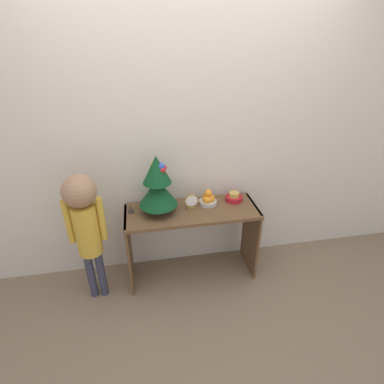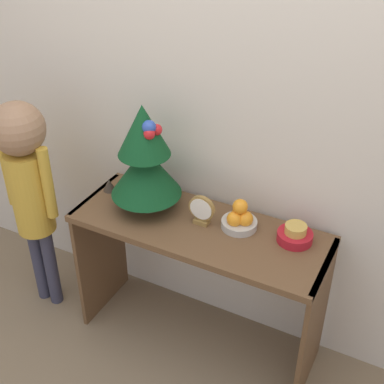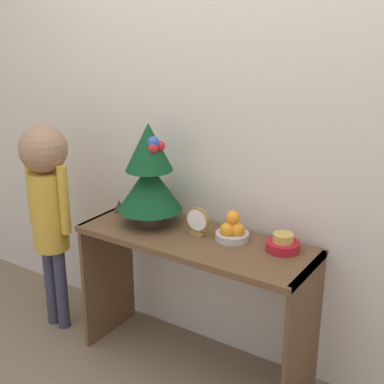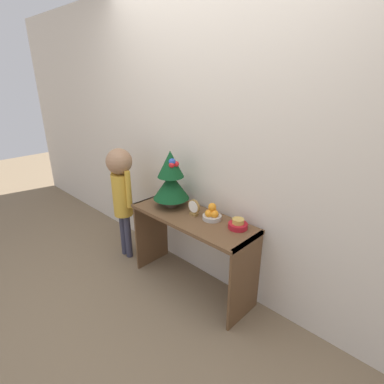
# 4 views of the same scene
# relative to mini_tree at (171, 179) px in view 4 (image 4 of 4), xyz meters

# --- Properties ---
(ground_plane) EXTENTS (12.00, 12.00, 0.00)m
(ground_plane) POSITION_rel_mini_tree_xyz_m (0.27, -0.23, -0.94)
(ground_plane) COLOR #7A664C
(back_wall) EXTENTS (7.00, 0.05, 2.50)m
(back_wall) POSITION_rel_mini_tree_xyz_m (0.27, 0.23, 0.31)
(back_wall) COLOR beige
(back_wall) RESTS_ON ground_plane
(console_table) EXTENTS (1.11, 0.41, 0.69)m
(console_table) POSITION_rel_mini_tree_xyz_m (0.27, -0.02, -0.41)
(console_table) COLOR brown
(console_table) RESTS_ON ground_plane
(mini_tree) EXTENTS (0.31, 0.31, 0.50)m
(mini_tree) POSITION_rel_mini_tree_xyz_m (0.00, 0.00, 0.00)
(mini_tree) COLOR #4C3828
(mini_tree) RESTS_ON console_table
(fruit_bowl) EXTENTS (0.15, 0.15, 0.14)m
(fruit_bowl) POSITION_rel_mini_tree_xyz_m (0.43, 0.05, -0.21)
(fruit_bowl) COLOR #B7B2A8
(fruit_bowl) RESTS_ON console_table
(singing_bowl) EXTENTS (0.15, 0.15, 0.08)m
(singing_bowl) POSITION_rel_mini_tree_xyz_m (0.66, 0.07, -0.22)
(singing_bowl) COLOR #AD1923
(singing_bowl) RESTS_ON console_table
(desk_clock) EXTENTS (0.12, 0.04, 0.14)m
(desk_clock) POSITION_rel_mini_tree_xyz_m (0.27, 0.00, -0.19)
(desk_clock) COLOR olive
(desk_clock) RESTS_ON console_table
(figurine) EXTENTS (0.06, 0.06, 0.06)m
(figurine) POSITION_rel_mini_tree_xyz_m (-0.23, 0.03, -0.22)
(figurine) COLOR #382D23
(figurine) RESTS_ON console_table
(child_figure) EXTENTS (0.29, 0.25, 1.14)m
(child_figure) POSITION_rel_mini_tree_xyz_m (-0.56, -0.14, -0.17)
(child_figure) COLOR #38384C
(child_figure) RESTS_ON ground_plane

